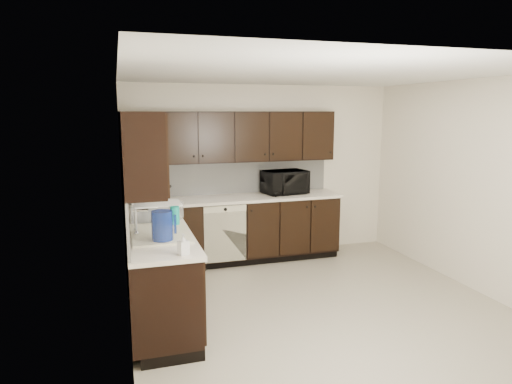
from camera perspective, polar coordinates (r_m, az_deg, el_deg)
floor at (r=5.28m, az=7.49°, el=-13.73°), size 4.00×4.00×0.00m
ceiling at (r=4.85m, az=8.19°, el=14.44°), size 4.00×4.00×0.00m
wall_back at (r=6.76m, az=0.71°, el=2.65°), size 4.00×0.02×2.50m
wall_left at (r=4.47m, az=-16.17°, el=-1.59°), size 0.02×4.00×2.50m
wall_right at (r=6.02m, az=25.38°, el=0.76°), size 0.02×4.00×2.50m
wall_front at (r=3.25m, az=22.79°, el=-6.28°), size 4.00×0.02×2.50m
lower_cabinets at (r=5.84m, az=-6.12°, el=-7.00°), size 3.00×2.80×0.90m
countertop at (r=5.71m, az=-6.23°, el=-2.14°), size 3.03×2.83×0.04m
backsplash at (r=5.84m, az=-8.69°, el=0.66°), size 3.00×2.80×0.48m
upper_cabinets at (r=5.67m, az=-7.52°, el=6.42°), size 3.00×2.80×0.70m
dishwasher at (r=6.15m, az=-3.86°, el=-4.80°), size 0.58×0.04×0.78m
sink at (r=4.56m, az=-11.91°, el=-5.96°), size 0.54×0.82×0.42m
microwave at (r=6.62m, az=3.61°, el=1.25°), size 0.67×0.51×0.34m
soap_bottle_a at (r=3.87m, az=-9.09°, el=-6.46°), size 0.10×0.10×0.18m
soap_bottle_b at (r=5.13m, az=-13.60°, el=-2.12°), size 0.10×0.10×0.25m
toaster_oven at (r=6.17m, az=-14.06°, el=-0.21°), size 0.42×0.35×0.23m
storage_bin at (r=5.11m, az=-12.16°, el=-2.46°), size 0.58×0.51×0.19m
blue_pitcher at (r=4.25m, az=-11.64°, el=-4.26°), size 0.24×0.24×0.29m
teal_tumbler at (r=4.82m, az=-10.09°, el=-3.01°), size 0.09×0.09×0.21m
paper_towel_roll at (r=5.84m, az=-11.74°, el=-0.18°), size 0.17×0.17×0.33m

